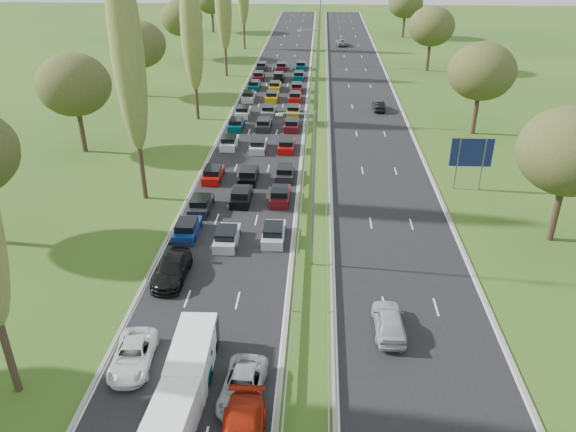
# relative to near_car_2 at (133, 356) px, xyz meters

# --- Properties ---
(ground) EXTENTS (260.00, 260.00, 0.00)m
(ground) POSITION_rel_near_car_2_xyz_m (10.19, 48.68, -0.69)
(ground) COLOR #2B541A
(ground) RESTS_ON ground
(near_carriageway) EXTENTS (10.50, 215.00, 0.04)m
(near_carriageway) POSITION_rel_near_car_2_xyz_m (3.44, 51.18, -0.69)
(near_carriageway) COLOR black
(near_carriageway) RESTS_ON ground
(far_carriageway) EXTENTS (10.50, 215.00, 0.04)m
(far_carriageway) POSITION_rel_near_car_2_xyz_m (16.94, 51.18, -0.69)
(far_carriageway) COLOR black
(far_carriageway) RESTS_ON ground
(central_reservation) EXTENTS (2.36, 215.00, 0.32)m
(central_reservation) POSITION_rel_near_car_2_xyz_m (10.19, 51.18, -0.14)
(central_reservation) COLOR gray
(central_reservation) RESTS_ON ground
(lamp_columns) EXTENTS (0.18, 140.18, 12.00)m
(lamp_columns) POSITION_rel_near_car_2_xyz_m (10.19, 46.68, 5.31)
(lamp_columns) COLOR gray
(lamp_columns) RESTS_ON ground
(poplar_row) EXTENTS (2.80, 127.80, 22.44)m
(poplar_row) POSITION_rel_near_car_2_xyz_m (-5.81, 36.85, 11.69)
(poplar_row) COLOR #2D2116
(poplar_row) RESTS_ON ground
(woodland_left) EXTENTS (8.00, 166.00, 11.10)m
(woodland_left) POSITION_rel_near_car_2_xyz_m (-16.31, 31.31, 6.99)
(woodland_left) COLOR #2D2116
(woodland_left) RESTS_ON ground
(woodland_right) EXTENTS (8.00, 153.00, 11.10)m
(woodland_right) POSITION_rel_near_car_2_xyz_m (29.69, 35.35, 6.99)
(woodland_right) COLOR #2D2116
(woodland_right) RESTS_ON ground
(traffic_queue_fill) EXTENTS (9.11, 68.29, 0.80)m
(traffic_queue_fill) POSITION_rel_near_car_2_xyz_m (3.44, 46.45, -0.25)
(traffic_queue_fill) COLOR navy
(traffic_queue_fill) RESTS_ON ground
(near_car_2) EXTENTS (2.59, 4.98, 1.34)m
(near_car_2) POSITION_rel_near_car_2_xyz_m (0.00, 0.00, 0.00)
(near_car_2) COLOR silver
(near_car_2) RESTS_ON near_carriageway
(near_car_3) EXTENTS (2.27, 5.36, 1.54)m
(near_car_3) POSITION_rel_near_car_2_xyz_m (0.09, 9.15, 0.10)
(near_car_3) COLOR black
(near_car_3) RESTS_ON near_carriageway
(near_car_7) EXTENTS (2.67, 5.62, 1.58)m
(near_car_7) POSITION_rel_near_car_2_xyz_m (3.62, -2.88, 0.12)
(near_car_7) COLOR #044143
(near_car_7) RESTS_ON near_carriageway
(near_car_10) EXTENTS (2.52, 4.94, 1.34)m
(near_car_10) POSITION_rel_near_car_2_xyz_m (6.70, -2.07, -0.00)
(near_car_10) COLOR #9DA4A6
(near_car_10) RESTS_ON near_carriageway
(far_car_0) EXTENTS (1.92, 4.65, 1.58)m
(far_car_0) POSITION_rel_near_car_2_xyz_m (15.19, 3.92, 0.12)
(far_car_0) COLOR #A9AFB3
(far_car_0) RESTS_ON far_carriageway
(far_car_1) EXTENTS (1.52, 4.11, 1.34)m
(far_car_1) POSITION_rel_near_car_2_xyz_m (18.81, 53.12, 0.00)
(far_car_1) COLOR black
(far_car_1) RESTS_ON far_carriageway
(far_car_2) EXTENTS (2.68, 5.16, 1.39)m
(far_car_2) POSITION_rel_near_car_2_xyz_m (15.03, 102.44, 0.03)
(far_car_2) COLOR gray
(far_car_2) RESTS_ON far_carriageway
(white_van_front) EXTENTS (2.08, 5.30, 2.13)m
(white_van_front) POSITION_rel_near_car_2_xyz_m (3.61, -4.44, 0.40)
(white_van_front) COLOR white
(white_van_front) RESTS_ON near_carriageway
(white_van_rear) EXTENTS (2.15, 5.49, 2.21)m
(white_van_rear) POSITION_rel_near_car_2_xyz_m (3.64, -0.14, 0.44)
(white_van_rear) COLOR white
(white_van_rear) RESTS_ON near_carriageway
(direction_sign) EXTENTS (4.00, 0.16, 5.20)m
(direction_sign) POSITION_rel_near_car_2_xyz_m (25.09, 26.50, 2.88)
(direction_sign) COLOR gray
(direction_sign) RESTS_ON ground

